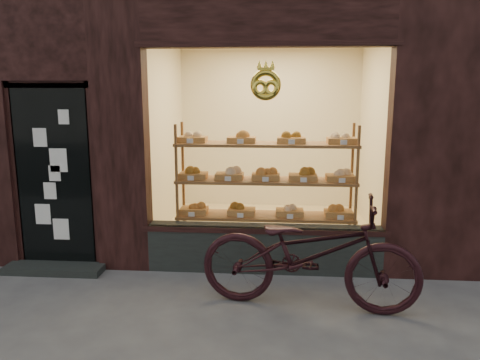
{
  "coord_description": "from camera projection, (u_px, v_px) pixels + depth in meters",
  "views": [
    {
      "loc": [
        0.58,
        -3.09,
        2.12
      ],
      "look_at": [
        0.18,
        2.0,
        1.11
      ],
      "focal_mm": 35.0,
      "sensor_mm": 36.0,
      "label": 1
    }
  ],
  "objects": [
    {
      "name": "display_shelf",
      "position": [
        266.0,
        191.0,
        5.77
      ],
      "size": [
        2.2,
        0.45,
        1.7
      ],
      "color": "brown",
      "rests_on": "ground"
    },
    {
      "name": "bicycle",
      "position": [
        309.0,
        253.0,
        4.5
      ],
      "size": [
        2.19,
        1.0,
        1.11
      ],
      "primitive_type": "imported",
      "rotation": [
        0.0,
        0.0,
        1.44
      ],
      "color": "black",
      "rests_on": "ground"
    }
  ]
}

